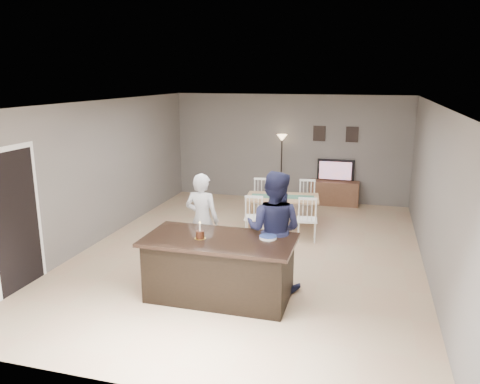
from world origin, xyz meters
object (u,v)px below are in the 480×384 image
(woman, at_px, (202,220))
(birthday_cake, at_px, (200,234))
(kitchen_island, at_px, (220,267))
(dining_table, at_px, (282,202))
(television, at_px, (335,170))
(floor_lamp, at_px, (282,150))
(plate_stack, at_px, (268,237))
(tv_console, at_px, (334,193))
(man, at_px, (274,230))

(woman, bearing_deg, birthday_cake, 113.30)
(kitchen_island, distance_m, dining_table, 3.35)
(kitchen_island, height_order, woman, woman)
(television, distance_m, floor_lamp, 1.43)
(kitchen_island, relative_size, plate_stack, 8.59)
(dining_table, bearing_deg, television, 60.93)
(tv_console, distance_m, woman, 4.92)
(woman, height_order, plate_stack, woman)
(television, height_order, birthday_cake, birthday_cake)
(tv_console, xyz_separation_m, man, (-0.52, -5.02, 0.60))
(tv_console, height_order, plate_stack, plate_stack)
(man, relative_size, birthday_cake, 7.26)
(woman, height_order, man, man)
(tv_console, xyz_separation_m, television, (0.00, 0.07, 0.56))
(man, xyz_separation_m, floor_lamp, (-0.83, 5.04, 0.43))
(woman, height_order, floor_lamp, floor_lamp)
(kitchen_island, relative_size, tv_console, 1.79)
(man, xyz_separation_m, plate_stack, (-0.01, -0.38, 0.02))
(man, relative_size, dining_table, 0.98)
(tv_console, height_order, birthday_cake, birthday_cake)
(tv_console, relative_size, floor_lamp, 0.70)
(kitchen_island, relative_size, birthday_cake, 8.64)
(kitchen_island, relative_size, man, 1.19)
(woman, bearing_deg, tv_console, -107.49)
(plate_stack, bearing_deg, woman, 146.81)
(woman, height_order, dining_table, woman)
(kitchen_island, height_order, tv_console, kitchen_island)
(television, xyz_separation_m, plate_stack, (-0.53, -5.47, 0.06))
(plate_stack, height_order, floor_lamp, floor_lamp)
(birthday_cake, xyz_separation_m, dining_table, (0.56, 3.41, -0.38))
(woman, relative_size, birthday_cake, 6.45)
(television, distance_m, woman, 4.96)
(man, height_order, birthday_cake, man)
(birthday_cake, distance_m, dining_table, 3.48)
(dining_table, bearing_deg, man, -89.95)
(kitchen_island, xyz_separation_m, dining_table, (0.30, 3.33, 0.12))
(kitchen_island, relative_size, dining_table, 1.16)
(plate_stack, bearing_deg, floor_lamp, 98.67)
(woman, xyz_separation_m, birthday_cake, (0.38, -1.11, 0.16))
(kitchen_island, xyz_separation_m, tv_console, (1.20, 5.57, -0.15))
(kitchen_island, distance_m, man, 0.98)
(tv_console, bearing_deg, woman, -112.03)
(birthday_cake, bearing_deg, kitchen_island, 16.37)
(tv_console, bearing_deg, birthday_cake, -104.51)
(television, xyz_separation_m, floor_lamp, (-1.36, -0.05, 0.47))
(tv_console, distance_m, dining_table, 2.43)
(man, bearing_deg, birthday_cake, 40.99)
(woman, xyz_separation_m, man, (1.32, -0.48, 0.10))
(tv_console, bearing_deg, man, -95.94)
(tv_console, relative_size, man, 0.66)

